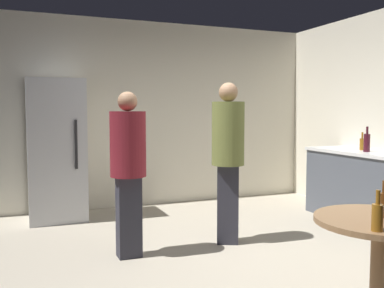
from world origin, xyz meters
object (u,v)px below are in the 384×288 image
at_px(foreground_table, 380,235).
at_px(wine_bottle_on_counter, 367,142).
at_px(beer_bottle_on_counter, 362,144).
at_px(person_in_olive_shirt, 228,150).
at_px(person_in_maroon_shirt, 128,162).
at_px(beer_bottle_brown, 384,204).
at_px(refrigerator, 56,150).
at_px(beer_bottle_amber, 377,216).

bearing_deg(foreground_table, wine_bottle_on_counter, 47.72).
relative_size(beer_bottle_on_counter, foreground_table, 0.29).
bearing_deg(person_in_olive_shirt, person_in_maroon_shirt, -64.51).
bearing_deg(foreground_table, beer_bottle_brown, 26.22).
xyz_separation_m(refrigerator, beer_bottle_brown, (1.71, -3.67, -0.08)).
bearing_deg(beer_bottle_amber, beer_bottle_on_counter, 47.94).
relative_size(beer_bottle_on_counter, person_in_olive_shirt, 0.14).
bearing_deg(refrigerator, person_in_olive_shirt, -46.68).
bearing_deg(beer_bottle_on_counter, foreground_table, -131.36).
xyz_separation_m(beer_bottle_amber, beer_bottle_brown, (0.29, 0.23, 0.00)).
bearing_deg(foreground_table, refrigerator, 114.21).
distance_m(beer_bottle_amber, person_in_maroon_shirt, 2.35).
relative_size(wine_bottle_on_counter, beer_bottle_brown, 1.35).
bearing_deg(beer_bottle_amber, person_in_olive_shirt, 85.35).
bearing_deg(person_in_olive_shirt, beer_bottle_amber, 19.10).
relative_size(beer_bottle_on_counter, beer_bottle_amber, 1.00).
height_order(wine_bottle_on_counter, foreground_table, wine_bottle_on_counter).
distance_m(wine_bottle_on_counter, beer_bottle_on_counter, 0.23).
distance_m(beer_bottle_amber, person_in_olive_shirt, 2.22).
relative_size(foreground_table, beer_bottle_amber, 3.48).
distance_m(wine_bottle_on_counter, foreground_table, 2.78).
height_order(beer_bottle_on_counter, person_in_olive_shirt, person_in_olive_shirt).
height_order(beer_bottle_on_counter, beer_bottle_amber, beer_bottle_on_counter).
bearing_deg(person_in_maroon_shirt, foreground_table, 28.40).
bearing_deg(beer_bottle_on_counter, person_in_olive_shirt, -173.26).
relative_size(wine_bottle_on_counter, beer_bottle_amber, 1.35).
height_order(beer_bottle_on_counter, foreground_table, beer_bottle_on_counter).
bearing_deg(beer_bottle_on_counter, person_in_maroon_shirt, -174.98).
relative_size(beer_bottle_on_counter, beer_bottle_brown, 1.00).
height_order(wine_bottle_on_counter, beer_bottle_on_counter, wine_bottle_on_counter).
distance_m(foreground_table, person_in_olive_shirt, 2.03).
bearing_deg(foreground_table, beer_bottle_amber, -138.70).
relative_size(refrigerator, person_in_maroon_shirt, 1.14).
distance_m(foreground_table, beer_bottle_brown, 0.20).
bearing_deg(person_in_maroon_shirt, wine_bottle_on_counter, 89.89).
height_order(foreground_table, person_in_maroon_shirt, person_in_maroon_shirt).
height_order(refrigerator, foreground_table, refrigerator).
xyz_separation_m(foreground_table, beer_bottle_brown, (0.05, 0.02, 0.19)).
distance_m(foreground_table, person_in_maroon_shirt, 2.28).
bearing_deg(person_in_maroon_shirt, person_in_olive_shirt, 90.24).
xyz_separation_m(beer_bottle_brown, person_in_olive_shirt, (-0.11, 1.97, 0.17)).
height_order(refrigerator, beer_bottle_on_counter, refrigerator).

